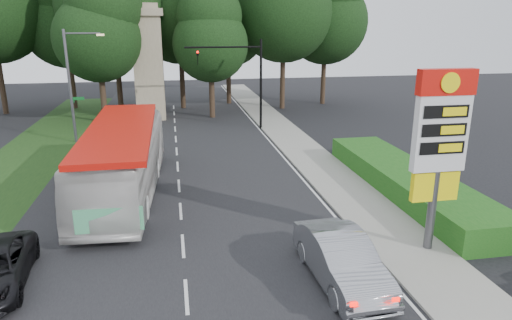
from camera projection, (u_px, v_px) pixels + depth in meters
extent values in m
plane|color=black|center=(187.00, 306.00, 13.99)|extent=(120.00, 120.00, 0.00)
cube|color=black|center=(179.00, 180.00, 25.29)|extent=(14.00, 80.00, 0.02)
cube|color=gray|center=(325.00, 171.00, 26.76)|extent=(3.00, 80.00, 0.12)
cube|color=#193814|center=(27.00, 159.00, 29.29)|extent=(5.00, 50.00, 0.02)
cube|color=#185015|center=(407.00, 181.00, 23.36)|extent=(3.00, 14.00, 1.20)
cylinder|color=#59595E|center=(431.00, 211.00, 17.02)|extent=(0.32, 0.32, 3.20)
cube|color=yellow|center=(434.00, 186.00, 16.73)|extent=(1.80, 0.25, 1.10)
cube|color=silver|center=(441.00, 133.00, 16.16)|extent=(2.00, 0.35, 2.80)
cube|color=red|center=(447.00, 82.00, 15.65)|extent=(2.10, 0.40, 0.90)
cylinder|color=yellow|center=(451.00, 83.00, 15.44)|extent=(0.70, 0.05, 0.70)
cube|color=black|center=(447.00, 112.00, 15.75)|extent=(1.70, 0.04, 0.45)
cube|color=black|center=(444.00, 130.00, 15.94)|extent=(1.70, 0.04, 0.45)
cube|color=black|center=(442.00, 148.00, 16.12)|extent=(1.70, 0.04, 0.45)
cylinder|color=black|center=(261.00, 85.00, 36.79)|extent=(0.20, 0.20, 7.20)
cylinder|color=black|center=(223.00, 47.00, 35.41)|extent=(6.00, 0.14, 0.14)
imported|color=black|center=(197.00, 51.00, 35.14)|extent=(0.18, 0.22, 1.10)
sphere|color=#FF0C05|center=(198.00, 52.00, 35.02)|extent=(0.18, 0.18, 0.18)
cylinder|color=#59595E|center=(70.00, 88.00, 32.32)|extent=(0.20, 0.20, 8.00)
cylinder|color=#59595E|center=(82.00, 33.00, 31.47)|extent=(2.40, 0.12, 0.12)
cube|color=#FFE599|center=(100.00, 35.00, 31.71)|extent=(0.50, 0.22, 0.14)
cube|color=#0C591E|center=(78.00, 99.00, 32.63)|extent=(0.85, 0.04, 0.22)
cube|color=#0C591E|center=(73.00, 102.00, 33.06)|extent=(0.04, 0.85, 0.22)
cube|color=gray|center=(149.00, 69.00, 40.62)|extent=(2.50, 2.50, 9.00)
cube|color=gray|center=(145.00, 12.00, 39.25)|extent=(3.00, 3.00, 0.60)
cube|color=gray|center=(145.00, 6.00, 39.11)|extent=(2.20, 2.20, 0.50)
cylinder|color=#2D2116|center=(1.00, 81.00, 43.28)|extent=(0.50, 0.50, 6.30)
cylinder|color=#2D2116|center=(72.00, 82.00, 46.34)|extent=(0.50, 0.50, 5.40)
sphere|color=black|center=(66.00, 25.00, 44.75)|extent=(8.40, 8.40, 8.40)
cylinder|color=#2D2116|center=(119.00, 80.00, 43.29)|extent=(0.50, 0.50, 6.48)
sphere|color=black|center=(113.00, 6.00, 41.38)|extent=(10.08, 10.08, 10.08)
cylinder|color=#2D2116|center=(182.00, 79.00, 46.29)|extent=(0.50, 0.50, 5.94)
sphere|color=black|center=(179.00, 16.00, 44.55)|extent=(9.24, 9.24, 9.24)
cylinder|color=#2D2116|center=(229.00, 79.00, 49.15)|extent=(0.50, 0.50, 5.22)
sphere|color=black|center=(228.00, 28.00, 47.62)|extent=(8.12, 8.12, 8.12)
cylinder|color=#2D2116|center=(283.00, 78.00, 46.13)|extent=(0.50, 0.50, 6.12)
sphere|color=black|center=(284.00, 13.00, 44.33)|extent=(9.52, 9.52, 9.52)
cylinder|color=#2D2116|center=(323.00, 78.00, 48.96)|extent=(0.50, 0.50, 5.58)
sphere|color=black|center=(326.00, 22.00, 47.32)|extent=(8.68, 8.68, 8.68)
cylinder|color=#2D2116|center=(103.00, 96.00, 39.60)|extent=(0.50, 0.50, 4.68)
sphere|color=black|center=(98.00, 39.00, 38.22)|extent=(7.28, 7.28, 7.28)
sphere|color=black|center=(95.00, 6.00, 37.48)|extent=(6.24, 6.24, 6.24)
cylinder|color=#2D2116|center=(212.00, 94.00, 41.78)|extent=(0.50, 0.50, 4.32)
sphere|color=black|center=(211.00, 44.00, 40.51)|extent=(6.72, 6.72, 6.72)
sphere|color=black|center=(210.00, 16.00, 39.82)|extent=(5.76, 5.76, 5.76)
imported|color=silver|center=(123.00, 161.00, 22.75)|extent=(3.71, 12.81, 3.52)
imported|color=#9D9FA4|center=(341.00, 259.00, 15.08)|extent=(2.01, 5.16, 1.68)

